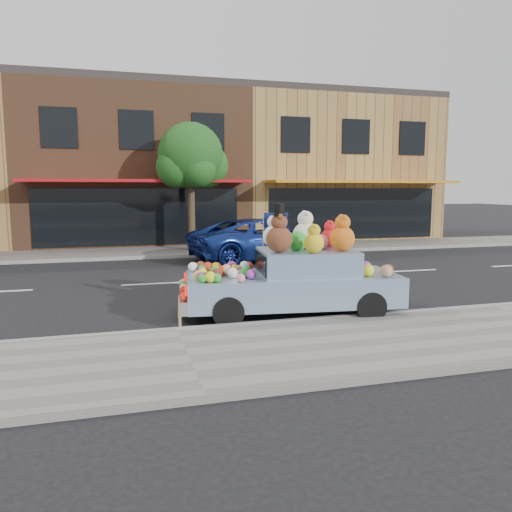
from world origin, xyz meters
name	(u,v)px	position (x,y,z in m)	size (l,w,h in m)	color
ground	(155,284)	(0.00, 0.00, 0.00)	(120.00, 120.00, 0.00)	black
near_sidewalk	(189,359)	(0.00, -6.50, 0.06)	(60.00, 3.00, 0.12)	gray
far_sidewalk	(142,253)	(0.00, 6.50, 0.06)	(60.00, 3.00, 0.12)	gray
near_kerb	(177,331)	(0.00, -5.00, 0.07)	(60.00, 0.12, 0.13)	gray
far_kerb	(144,257)	(0.00, 5.00, 0.07)	(60.00, 0.12, 0.13)	gray
storefront_mid	(134,167)	(0.00, 11.97, 3.64)	(10.00, 9.80, 7.30)	brown
storefront_right	(322,169)	(10.00, 11.97, 3.64)	(10.00, 9.80, 7.30)	#A58345
street_tree	(191,161)	(2.03, 6.55, 3.69)	(3.00, 2.70, 5.22)	#38281C
car_blue	(264,239)	(4.22, 3.63, 0.76)	(2.52, 5.46, 1.52)	navy
art_car	(293,277)	(2.49, -4.19, 0.80)	(4.66, 2.28, 2.31)	black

